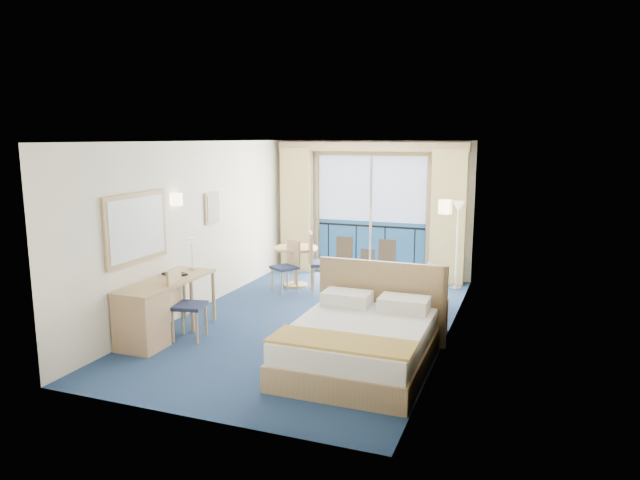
# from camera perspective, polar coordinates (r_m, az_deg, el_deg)

# --- Properties ---
(floor) EXTENTS (6.50, 6.50, 0.00)m
(floor) POSITION_cam_1_polar(r_m,az_deg,el_deg) (8.76, -0.71, -8.12)
(floor) COLOR navy
(floor) RESTS_ON ground
(room_walls) EXTENTS (4.04, 6.54, 2.72)m
(room_walls) POSITION_cam_1_polar(r_m,az_deg,el_deg) (8.37, -0.73, 3.51)
(room_walls) COLOR white
(room_walls) RESTS_ON ground
(balcony_door) EXTENTS (2.36, 0.03, 2.52)m
(balcony_door) POSITION_cam_1_polar(r_m,az_deg,el_deg) (11.49, 5.07, 2.11)
(balcony_door) COLOR navy
(balcony_door) RESTS_ON room_walls
(curtain_left) EXTENTS (0.65, 0.22, 2.55)m
(curtain_left) POSITION_cam_1_polar(r_m,az_deg,el_deg) (11.83, -2.34, 3.02)
(curtain_left) COLOR tan
(curtain_left) RESTS_ON room_walls
(curtain_right) EXTENTS (0.65, 0.22, 2.55)m
(curtain_right) POSITION_cam_1_polar(r_m,az_deg,el_deg) (11.02, 12.71, 2.24)
(curtain_right) COLOR tan
(curtain_right) RESTS_ON room_walls
(pelmet) EXTENTS (3.80, 0.25, 0.18)m
(pelmet) POSITION_cam_1_polar(r_m,az_deg,el_deg) (11.26, 5.06, 9.28)
(pelmet) COLOR tan
(pelmet) RESTS_ON room_walls
(mirror) EXTENTS (0.05, 1.25, 0.95)m
(mirror) POSITION_cam_1_polar(r_m,az_deg,el_deg) (8.08, -17.86, 1.15)
(mirror) COLOR tan
(mirror) RESTS_ON room_walls
(wall_print) EXTENTS (0.04, 0.42, 0.52)m
(wall_print) POSITION_cam_1_polar(r_m,az_deg,el_deg) (9.66, -10.72, 3.17)
(wall_print) COLOR tan
(wall_print) RESTS_ON room_walls
(sconce_left) EXTENTS (0.18, 0.18, 0.18)m
(sconce_left) POSITION_cam_1_polar(r_m,az_deg,el_deg) (8.74, -14.16, 3.97)
(sconce_left) COLOR #FFE2B2
(sconce_left) RESTS_ON room_walls
(sconce_right) EXTENTS (0.18, 0.18, 0.18)m
(sconce_right) POSITION_cam_1_polar(r_m,az_deg,el_deg) (7.73, 12.41, 3.25)
(sconce_right) COLOR #FFE2B2
(sconce_right) RESTS_ON room_walls
(bed) EXTENTS (1.77, 2.10, 1.11)m
(bed) POSITION_cam_1_polar(r_m,az_deg,el_deg) (7.03, 4.09, -10.13)
(bed) COLOR tan
(bed) RESTS_ON ground
(nightstand) EXTENTS (0.38, 0.36, 0.49)m
(nightstand) POSITION_cam_1_polar(r_m,az_deg,el_deg) (8.37, 11.26, -7.44)
(nightstand) COLOR tan
(nightstand) RESTS_ON ground
(phone) EXTENTS (0.20, 0.17, 0.08)m
(phone) POSITION_cam_1_polar(r_m,az_deg,el_deg) (8.28, 11.20, -5.54)
(phone) COLOR silver
(phone) RESTS_ON nightstand
(armchair) EXTENTS (0.96, 0.97, 0.67)m
(armchair) POSITION_cam_1_polar(r_m,az_deg,el_deg) (9.68, 9.37, -4.40)
(armchair) COLOR #4A4F5A
(armchair) RESTS_ON ground
(floor_lamp) EXTENTS (0.22, 0.22, 1.62)m
(floor_lamp) POSITION_cam_1_polar(r_m,az_deg,el_deg) (10.62, 13.62, 1.67)
(floor_lamp) COLOR silver
(floor_lamp) RESTS_ON ground
(desk) EXTENTS (0.58, 1.70, 0.80)m
(desk) POSITION_cam_1_polar(r_m,az_deg,el_deg) (7.98, -16.91, -7.08)
(desk) COLOR tan
(desk) RESTS_ON ground
(desk_chair) EXTENTS (0.51, 0.50, 0.99)m
(desk_chair) POSITION_cam_1_polar(r_m,az_deg,el_deg) (8.10, -13.57, -5.82)
(desk_chair) COLOR #1B2240
(desk_chair) RESTS_ON ground
(folder) EXTENTS (0.39, 0.35, 0.03)m
(folder) POSITION_cam_1_polar(r_m,az_deg,el_deg) (8.50, -14.33, -3.31)
(folder) COLOR black
(folder) RESTS_ON desk
(desk_lamp) EXTENTS (0.12, 0.12, 0.47)m
(desk_lamp) POSITION_cam_1_polar(r_m,az_deg,el_deg) (8.72, -12.71, -0.67)
(desk_lamp) COLOR silver
(desk_lamp) RESTS_ON desk
(round_table) EXTENTS (0.82, 0.82, 0.74)m
(round_table) POSITION_cam_1_polar(r_m,az_deg,el_deg) (10.69, -2.45, -1.65)
(round_table) COLOR tan
(round_table) RESTS_ON ground
(table_chair_a) EXTENTS (0.64, 0.63, 1.10)m
(table_chair_a) POSITION_cam_1_polar(r_m,az_deg,el_deg) (10.23, -0.24, -1.85)
(table_chair_a) COLOR #1B2240
(table_chair_a) RESTS_ON ground
(table_chair_b) EXTENTS (0.57, 0.57, 0.94)m
(table_chair_b) POSITION_cam_1_polar(r_m,az_deg,el_deg) (10.29, -3.19, -2.28)
(table_chair_b) COLOR #1B2240
(table_chair_b) RESTS_ON ground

